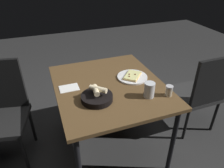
# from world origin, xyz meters

# --- Properties ---
(ground) EXTENTS (8.00, 8.00, 0.00)m
(ground) POSITION_xyz_m (0.00, 0.00, 0.00)
(ground) COLOR #2A2A2A
(dining_table) EXTENTS (0.91, 1.05, 0.75)m
(dining_table) POSITION_xyz_m (0.00, 0.00, 0.68)
(dining_table) COLOR brown
(dining_table) RESTS_ON ground
(pizza_plate) EXTENTS (0.27, 0.27, 0.04)m
(pizza_plate) POSITION_xyz_m (-0.24, -0.04, 0.76)
(pizza_plate) COLOR white
(pizza_plate) RESTS_ON dining_table
(bread_basket) EXTENTS (0.24, 0.24, 0.11)m
(bread_basket) POSITION_xyz_m (0.17, 0.19, 0.78)
(bread_basket) COLOR black
(bread_basket) RESTS_ON dining_table
(beer_glass) EXTENTS (0.08, 0.08, 0.12)m
(beer_glass) POSITION_xyz_m (-0.23, 0.28, 0.80)
(beer_glass) COLOR silver
(beer_glass) RESTS_ON dining_table
(pepper_shaker) EXTENTS (0.06, 0.06, 0.09)m
(pepper_shaker) POSITION_xyz_m (-0.38, 0.32, 0.79)
(pepper_shaker) COLOR #BFB299
(pepper_shaker) RESTS_ON dining_table
(napkin) EXTENTS (0.16, 0.12, 0.00)m
(napkin) POSITION_xyz_m (0.34, -0.06, 0.75)
(napkin) COLOR white
(napkin) RESTS_ON dining_table
(chair_near) EXTENTS (0.44, 0.44, 0.92)m
(chair_near) POSITION_xyz_m (-0.97, 0.08, 0.51)
(chair_near) COLOR #2B2B2B
(chair_near) RESTS_ON ground
(chair_far) EXTENTS (0.52, 0.52, 0.95)m
(chair_far) POSITION_xyz_m (0.93, -0.28, 0.54)
(chair_far) COLOR black
(chair_far) RESTS_ON ground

